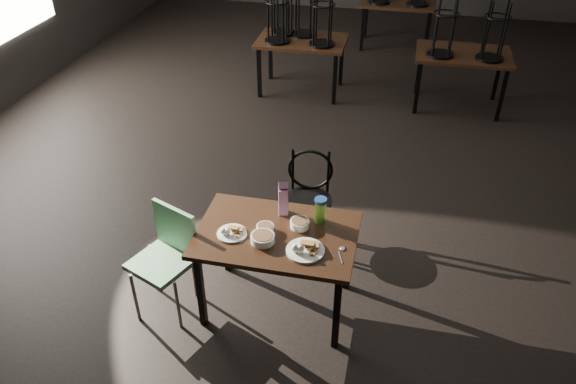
% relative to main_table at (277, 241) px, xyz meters
% --- Properties ---
extents(main_table, '(1.20, 0.80, 0.75)m').
position_rel_main_table_xyz_m(main_table, '(0.00, 0.00, 0.00)').
color(main_table, black).
rests_on(main_table, ground).
extents(plate_left, '(0.22, 0.22, 0.07)m').
position_rel_main_table_xyz_m(plate_left, '(-0.32, -0.09, 0.10)').
color(plate_left, white).
rests_on(plate_left, main_table).
extents(plate_right, '(0.28, 0.28, 0.09)m').
position_rel_main_table_xyz_m(plate_right, '(0.25, -0.16, 0.10)').
color(plate_right, white).
rests_on(plate_right, main_table).
extents(bowl_near, '(0.13, 0.13, 0.05)m').
position_rel_main_table_xyz_m(bowl_near, '(-0.09, 0.00, 0.11)').
color(bowl_near, white).
rests_on(bowl_near, main_table).
extents(bowl_far, '(0.15, 0.15, 0.06)m').
position_rel_main_table_xyz_m(bowl_far, '(0.15, 0.11, 0.11)').
color(bowl_far, white).
rests_on(bowl_far, main_table).
extents(bowl_big, '(0.18, 0.18, 0.06)m').
position_rel_main_table_xyz_m(bowl_big, '(-0.08, -0.12, 0.11)').
color(bowl_big, white).
rests_on(bowl_big, main_table).
extents(juice_carton, '(0.09, 0.09, 0.29)m').
position_rel_main_table_xyz_m(juice_carton, '(-0.01, 0.25, 0.21)').
color(juice_carton, '#841862').
rests_on(juice_carton, main_table).
extents(water_bottle, '(0.11, 0.11, 0.21)m').
position_rel_main_table_xyz_m(water_bottle, '(0.29, 0.21, 0.19)').
color(water_bottle, '#8EED45').
rests_on(water_bottle, main_table).
extents(spoon, '(0.06, 0.20, 0.01)m').
position_rel_main_table_xyz_m(spoon, '(0.50, -0.09, 0.08)').
color(spoon, silver).
rests_on(spoon, main_table).
extents(bentwood_chair, '(0.44, 0.43, 0.89)m').
position_rel_main_table_xyz_m(bentwood_chair, '(0.08, 0.90, -0.14)').
color(bentwood_chair, black).
rests_on(bentwood_chair, ground).
extents(school_chair, '(0.54, 0.54, 0.90)m').
position_rel_main_table_xyz_m(school_chair, '(-0.83, -0.16, -0.13)').
color(school_chair, '#6DA97A').
rests_on(school_chair, ground).
extents(bg_table_left, '(1.20, 0.80, 1.48)m').
position_rel_main_table_xyz_m(bg_table_left, '(-0.65, 4.11, 0.13)').
color(bg_table_left, black).
rests_on(bg_table_left, ground).
extents(bg_table_right, '(1.20, 0.80, 1.48)m').
position_rel_main_table_xyz_m(bg_table_right, '(1.50, 4.03, 0.08)').
color(bg_table_right, black).
rests_on(bg_table_right, ground).
extents(bg_table_far, '(1.20, 0.80, 1.48)m').
position_rel_main_table_xyz_m(bg_table_far, '(0.56, 6.15, 0.08)').
color(bg_table_far, black).
rests_on(bg_table_far, ground).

